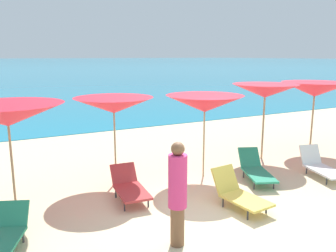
{
  "coord_description": "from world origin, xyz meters",
  "views": [
    {
      "loc": [
        -3.69,
        -5.18,
        3.18
      ],
      "look_at": [
        0.83,
        3.44,
        1.2
      ],
      "focal_mm": 37.02,
      "sensor_mm": 36.0,
      "label": 1
    }
  ],
  "objects": [
    {
      "name": "ground_plane",
      "position": [
        0.0,
        10.0,
        -0.15
      ],
      "size": [
        50.0,
        100.0,
        0.3
      ],
      "primitive_type": "cube",
      "color": "beige"
    },
    {
      "name": "umbrella_2",
      "position": [
        -3.37,
        2.2,
        2.04
      ],
      "size": [
        2.26,
        2.26,
        2.27
      ],
      "color": "#9E7F59",
      "rests_on": "ground_plane"
    },
    {
      "name": "umbrella_3",
      "position": [
        -0.97,
        2.85,
        1.99
      ],
      "size": [
        2.01,
        2.01,
        2.19
      ],
      "color": "#9E7F59",
      "rests_on": "ground_plane"
    },
    {
      "name": "umbrella_4",
      "position": [
        1.25,
        2.2,
        1.97
      ],
      "size": [
        2.18,
        2.18,
        2.19
      ],
      "color": "#9E7F59",
      "rests_on": "ground_plane"
    },
    {
      "name": "umbrella_5",
      "position": [
        3.81,
        2.75,
        2.13
      ],
      "size": [
        2.18,
        2.18,
        2.34
      ],
      "color": "#9E7F59",
      "rests_on": "ground_plane"
    },
    {
      "name": "umbrella_6",
      "position": [
        5.85,
        2.63,
        2.1
      ],
      "size": [
        2.31,
        2.31,
        2.34
      ],
      "color": "#9E7F59",
      "rests_on": "ground_plane"
    },
    {
      "name": "lounge_chair_0",
      "position": [
        -1.06,
        1.7,
        0.32
      ],
      "size": [
        0.73,
        1.44,
        0.68
      ],
      "rotation": [
        0.0,
        0.0,
        -0.09
      ],
      "color": "#A53333",
      "rests_on": "ground_plane"
    },
    {
      "name": "lounge_chair_2",
      "position": [
        4.07,
        0.77,
        0.28
      ],
      "size": [
        0.93,
        1.53,
        0.73
      ],
      "rotation": [
        0.0,
        0.0,
        -0.25
      ],
      "color": "white",
      "rests_on": "ground_plane"
    },
    {
      "name": "lounge_chair_4",
      "position": [
        2.3,
        1.34,
        0.3
      ],
      "size": [
        1.13,
        1.68,
        0.7
      ],
      "rotation": [
        0.0,
        0.0,
        -0.39
      ],
      "color": "#268C66",
      "rests_on": "ground_plane"
    },
    {
      "name": "lounge_chair_5",
      "position": [
        0.86,
        0.25,
        0.32
      ],
      "size": [
        0.74,
        1.38,
        0.77
      ],
      "rotation": [
        0.0,
        0.0,
        0.1
      ],
      "color": "#D8BF4C",
      "rests_on": "ground_plane"
    },
    {
      "name": "lounge_chair_6",
      "position": [
        -3.69,
        0.67,
        0.26
      ],
      "size": [
        1.09,
        1.64,
        0.62
      ],
      "rotation": [
        0.0,
        0.0,
        -0.39
      ],
      "color": "#268C66",
      "rests_on": "ground_plane"
    },
    {
      "name": "beachgoer_0",
      "position": [
        -1.03,
        -0.46,
        0.97
      ],
      "size": [
        0.32,
        0.32,
        1.82
      ],
      "rotation": [
        0.0,
        0.0,
        6.13
      ],
      "color": "brown",
      "rests_on": "ground_plane"
    }
  ]
}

